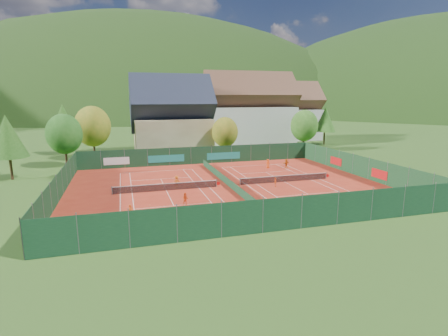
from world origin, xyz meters
TOP-DOWN VIEW (x-y plane):
  - ground at (0.00, 0.00)m, footprint 600.00×600.00m
  - clay_pad at (0.00, 0.00)m, footprint 40.00×32.00m
  - court_markings_left at (-8.00, 0.00)m, footprint 11.03×23.83m
  - court_markings_right at (8.00, 0.00)m, footprint 11.03×23.83m
  - tennis_net_left at (-7.85, 0.00)m, footprint 13.30×0.10m
  - tennis_net_right at (8.15, 0.00)m, footprint 13.30×0.10m
  - court_divider at (0.00, 0.00)m, footprint 0.03×28.80m
  - fence_north at (-0.46, 15.99)m, footprint 40.00×0.10m
  - fence_south at (0.00, -16.00)m, footprint 40.00×0.04m
  - fence_west at (-20.00, 0.00)m, footprint 0.04×32.00m
  - fence_east at (20.00, 0.05)m, footprint 0.09×32.00m
  - chalet at (-3.00, 30.00)m, footprint 16.20×12.00m
  - hotel_block_a at (16.00, 36.00)m, footprint 21.60×11.00m
  - hotel_block_b at (30.00, 44.00)m, footprint 17.28×10.00m
  - tree_west_front at (-22.00, 20.00)m, footprint 5.72×5.72m
  - tree_west_mid at (-18.00, 26.00)m, footprint 6.44×6.44m
  - tree_west_back at (-24.00, 34.00)m, footprint 5.60×5.60m
  - tree_center at (6.00, 22.00)m, footprint 5.01×5.01m
  - tree_east_front at (24.00, 24.00)m, footprint 5.72×5.72m
  - tree_east_mid at (34.00, 32.00)m, footprint 5.04×5.04m
  - tree_west_side at (-28.00, 12.00)m, footprint 5.04×5.04m
  - tree_east_back at (26.00, 40.00)m, footprint 7.15×7.15m
  - mountain_backdrop at (28.54, 233.48)m, footprint 820.00×530.00m
  - ball_hopper at (13.58, -11.05)m, footprint 0.34×0.34m
  - loose_ball_0 at (-10.42, -5.50)m, footprint 0.07×0.07m
  - loose_ball_1 at (3.11, -12.83)m, footprint 0.07×0.07m
  - loose_ball_2 at (3.92, 2.88)m, footprint 0.07×0.07m
  - player_left_near at (-12.48, -9.29)m, footprint 0.62×0.59m
  - player_left_mid at (-6.76, -6.52)m, footprint 0.75×0.64m
  - player_left_far at (-6.54, 1.15)m, footprint 1.02×0.61m
  - player_right_near at (5.74, -1.96)m, footprint 0.56×0.75m
  - player_right_far_a at (9.51, 9.26)m, footprint 0.82×0.63m
  - player_right_far_b at (12.33, 8.35)m, footprint 1.50×0.85m

SIDE VIEW (x-z plane):
  - mountain_backdrop at x=28.54m, z-range -160.64..81.36m
  - ground at x=0.00m, z-range -0.02..-0.02m
  - clay_pad at x=0.00m, z-range 0.00..0.01m
  - court_markings_left at x=-8.00m, z-range 0.01..0.01m
  - court_markings_right at x=8.00m, z-range 0.01..0.01m
  - loose_ball_0 at x=-10.42m, z-range 0.00..0.07m
  - loose_ball_1 at x=3.11m, z-range 0.00..0.07m
  - loose_ball_2 at x=3.92m, z-range 0.00..0.07m
  - court_divider at x=0.00m, z-range 0.00..1.00m
  - tennis_net_left at x=-7.85m, z-range 0.00..1.02m
  - tennis_net_right at x=8.15m, z-range 0.00..1.02m
  - ball_hopper at x=13.58m, z-range 0.16..0.96m
  - player_right_near at x=5.74m, z-range 0.00..1.18m
  - player_left_mid at x=-6.76m, z-range 0.00..1.38m
  - player_left_near at x=-12.48m, z-range 0.00..1.42m
  - player_right_far_a at x=9.51m, z-range 0.00..1.50m
  - player_right_far_b at x=12.33m, z-range 0.00..1.54m
  - player_left_far at x=-6.54m, z-range 0.00..1.54m
  - fence_north at x=-0.46m, z-range -0.03..2.97m
  - fence_east at x=20.00m, z-range -0.02..2.98m
  - fence_south at x=0.00m, z-range 0.00..3.00m
  - fence_west at x=-20.00m, z-range 0.00..3.00m
  - tree_center at x=6.00m, z-range 0.92..8.52m
  - tree_west_front at x=-22.00m, z-range 1.05..9.74m
  - tree_east_front at x=24.00m, z-range 1.05..9.74m
  - tree_east_mid at x=34.00m, z-range 1.56..10.56m
  - tree_west_side at x=-28.00m, z-range 1.56..10.56m
  - tree_west_mid at x=-18.00m, z-range 1.18..10.96m
  - hotel_block_b at x=30.00m, z-range -1.13..14.37m
  - chalet at x=-3.00m, z-range -1.38..14.62m
  - tree_west_back at x=-24.00m, z-range 1.74..11.74m
  - tree_east_back at x=26.00m, z-range 1.31..12.18m
  - hotel_block_a at x=16.00m, z-range -1.24..16.01m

